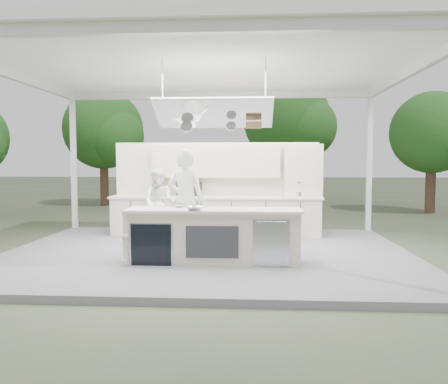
# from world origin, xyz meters

# --- Properties ---
(ground) EXTENTS (90.00, 90.00, 0.00)m
(ground) POSITION_xyz_m (0.00, 0.00, 0.00)
(ground) COLOR #454C34
(ground) RESTS_ON ground
(stage_deck) EXTENTS (8.00, 6.00, 0.12)m
(stage_deck) POSITION_xyz_m (0.00, 0.00, 0.06)
(stage_deck) COLOR slate
(stage_deck) RESTS_ON ground
(tent) EXTENTS (8.20, 6.20, 3.86)m
(tent) POSITION_xyz_m (0.00, -0.01, 3.71)
(tent) COLOR white
(tent) RESTS_ON ground
(demo_island) EXTENTS (3.10, 0.79, 0.95)m
(demo_island) POSITION_xyz_m (0.18, -0.91, 0.60)
(demo_island) COLOR beige
(demo_island) RESTS_ON stage_deck
(back_counter) EXTENTS (5.08, 0.72, 0.95)m
(back_counter) POSITION_xyz_m (0.00, 1.90, 0.60)
(back_counter) COLOR beige
(back_counter) RESTS_ON stage_deck
(back_wall_unit) EXTENTS (5.05, 0.48, 2.25)m
(back_wall_unit) POSITION_xyz_m (0.44, 2.11, 1.57)
(back_wall_unit) COLOR beige
(back_wall_unit) RESTS_ON stage_deck
(tree_cluster) EXTENTS (19.55, 9.40, 5.85)m
(tree_cluster) POSITION_xyz_m (-0.16, 9.77, 3.29)
(tree_cluster) COLOR #4A3425
(tree_cluster) RESTS_ON ground
(head_chef) EXTENTS (0.83, 0.63, 2.03)m
(head_chef) POSITION_xyz_m (-0.39, -0.32, 1.13)
(head_chef) COLOR white
(head_chef) RESTS_ON stage_deck
(sous_chef) EXTENTS (0.88, 0.74, 1.63)m
(sous_chef) POSITION_xyz_m (-1.30, 1.55, 0.93)
(sous_chef) COLOR white
(sous_chef) RESTS_ON stage_deck
(toaster_oven) EXTENTS (0.63, 0.47, 0.32)m
(toaster_oven) POSITION_xyz_m (-0.65, 2.08, 1.23)
(toaster_oven) COLOR silver
(toaster_oven) RESTS_ON back_counter
(bowl_large) EXTENTS (0.37, 0.37, 0.07)m
(bowl_large) POSITION_xyz_m (-0.11, -1.15, 1.11)
(bowl_large) COLOR silver
(bowl_large) RESTS_ON demo_island
(bowl_small) EXTENTS (0.23, 0.23, 0.07)m
(bowl_small) POSITION_xyz_m (-0.46, -0.65, 1.10)
(bowl_small) COLOR silver
(bowl_small) RESTS_ON demo_island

